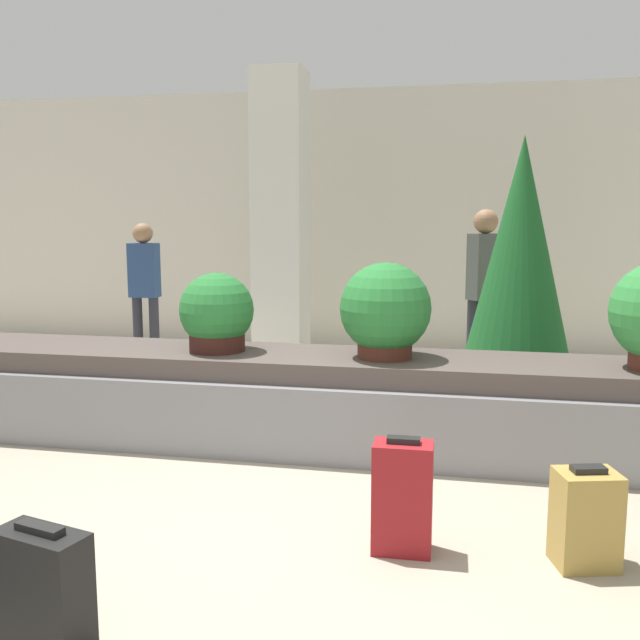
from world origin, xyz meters
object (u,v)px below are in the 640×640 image
object	(u,v)px
pillar	(281,222)
potted_plant_0	(385,311)
traveler_0	(484,279)
potted_plant_1	(217,314)
suitcase_4	(43,587)
decorated_tree	(520,265)
suitcase_1	(586,519)
traveler_1	(144,281)
suitcase_0	(402,497)

from	to	relation	value
pillar	potted_plant_0	xyz separation A→B (m)	(1.44, -2.61, -0.60)
traveler_0	pillar	bearing A→B (deg)	-46.37
potted_plant_1	suitcase_4	bearing A→B (deg)	-85.43
potted_plant_0	potted_plant_1	size ratio (longest dim) A/B	1.16
traveler_0	decorated_tree	xyz separation A→B (m)	(0.27, -1.07, 0.21)
suitcase_1	traveler_0	bearing A→B (deg)	81.26
traveler_1	pillar	bearing A→B (deg)	-176.32
pillar	traveler_0	size ratio (longest dim) A/B	1.85
potted_plant_1	potted_plant_0	bearing A→B (deg)	-0.16
suitcase_1	decorated_tree	xyz separation A→B (m)	(-0.15, 2.83, 1.02)
pillar	traveler_0	xyz separation A→B (m)	(2.16, -0.22, -0.56)
suitcase_1	potted_plant_1	world-z (taller)	potted_plant_1
traveler_0	traveler_1	size ratio (longest dim) A/B	1.09
suitcase_1	potted_plant_1	xyz separation A→B (m)	(-2.39, 1.52, 0.71)
suitcase_4	decorated_tree	xyz separation A→B (m)	(2.03, 3.92, 1.02)
traveler_0	decorated_tree	bearing A→B (deg)	63.53
suitcase_1	traveler_1	world-z (taller)	traveler_1
suitcase_0	potted_plant_0	size ratio (longest dim) A/B	0.88
pillar	suitcase_0	world-z (taller)	pillar
suitcase_1	traveler_0	xyz separation A→B (m)	(-0.42, 3.90, 0.81)
potted_plant_1	traveler_0	distance (m)	3.09
suitcase_0	decorated_tree	world-z (taller)	decorated_tree
suitcase_4	traveler_1	size ratio (longest dim) A/B	0.31
potted_plant_1	decorated_tree	size ratio (longest dim) A/B	0.25
suitcase_0	traveler_0	world-z (taller)	traveler_0
suitcase_4	traveler_1	distance (m)	5.47
pillar	traveler_1	distance (m)	1.69
suitcase_4	potted_plant_0	xyz separation A→B (m)	(1.04, 2.60, 0.77)
traveler_0	potted_plant_1	bearing A→B (deg)	9.97
suitcase_1	suitcase_4	size ratio (longest dim) A/B	1.02
suitcase_4	potted_plant_1	distance (m)	2.71
suitcase_4	potted_plant_1	world-z (taller)	potted_plant_1
suitcase_0	traveler_1	size ratio (longest dim) A/B	0.37
pillar	suitcase_0	xyz separation A→B (m)	(1.71, -4.15, -1.32)
potted_plant_1	decorated_tree	world-z (taller)	decorated_tree
suitcase_4	traveler_0	bearing A→B (deg)	85.12
pillar	traveler_1	world-z (taller)	pillar
traveler_1	decorated_tree	size ratio (longest dim) A/B	0.68
suitcase_1	potted_plant_0	bearing A→B (deg)	112.10
traveler_0	decorated_tree	size ratio (longest dim) A/B	0.74
suitcase_0	suitcase_1	distance (m)	0.87
suitcase_0	suitcase_4	xyz separation A→B (m)	(-1.31, -1.06, -0.05)
suitcase_1	decorated_tree	size ratio (longest dim) A/B	0.21
traveler_0	traveler_1	world-z (taller)	traveler_0
decorated_tree	suitcase_4	bearing A→B (deg)	-117.37
pillar	potted_plant_1	bearing A→B (deg)	-85.73
suitcase_1	potted_plant_0	world-z (taller)	potted_plant_0
decorated_tree	potted_plant_0	bearing A→B (deg)	-126.94
potted_plant_1	traveler_0	size ratio (longest dim) A/B	0.34
traveler_1	suitcase_0	bearing A→B (deg)	127.55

